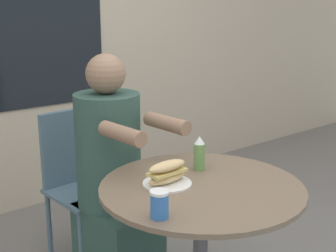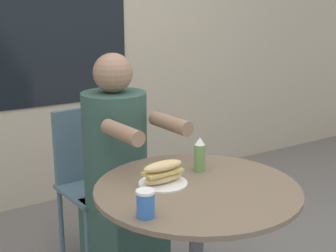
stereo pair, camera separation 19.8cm
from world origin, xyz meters
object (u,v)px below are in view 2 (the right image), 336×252
seated_diner (120,188)px  sandwich_on_plate (163,175)px  condiment_bottle (200,155)px  cafe_table (197,230)px  drink_cup (146,203)px  diner_chair (91,171)px

seated_diner → sandwich_on_plate: bearing=80.2°
sandwich_on_plate → condiment_bottle: size_ratio=1.31×
cafe_table → seated_diner: 0.59m
drink_cup → seated_diner: bearing=70.4°
diner_chair → sandwich_on_plate: 0.88m
diner_chair → sandwich_on_plate: (-0.04, -0.84, 0.25)m
cafe_table → diner_chair: (-0.06, 0.93, -0.02)m
drink_cup → sandwich_on_plate: bearing=46.7°
diner_chair → seated_diner: size_ratio=0.72×
seated_diner → sandwich_on_plate: seated_diner is taller
condiment_bottle → seated_diner: bearing=110.5°
seated_diner → condiment_bottle: 0.55m
sandwich_on_plate → drink_cup: bearing=-133.3°
diner_chair → sandwich_on_plate: size_ratio=4.39×
sandwich_on_plate → condiment_bottle: condiment_bottle is taller
seated_diner → condiment_bottle: seated_diner is taller
cafe_table → sandwich_on_plate: size_ratio=4.15×
cafe_table → sandwich_on_plate: bearing=137.7°
drink_cup → condiment_bottle: condiment_bottle is taller
diner_chair → condiment_bottle: condiment_bottle is taller
diner_chair → condiment_bottle: bearing=98.4°
drink_cup → condiment_bottle: bearing=32.3°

